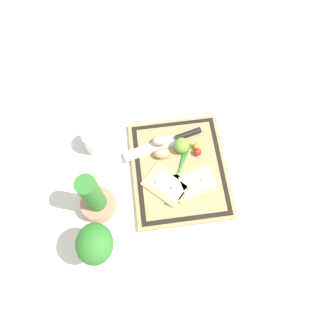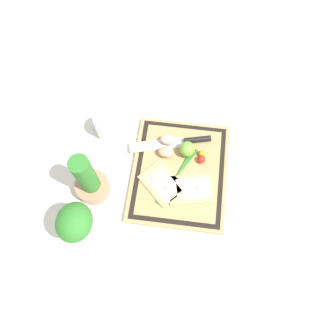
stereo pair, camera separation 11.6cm
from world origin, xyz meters
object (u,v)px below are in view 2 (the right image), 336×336
at_px(knife, 184,141).
at_px(herb_pot, 90,182).
at_px(pizza_slice_near, 191,189).
at_px(cherry_tomato_red, 201,159).
at_px(pizza_slice_far, 162,183).
at_px(lime, 187,149).
at_px(herb_glass, 77,225).
at_px(cherry_tomato_yellow, 202,154).
at_px(egg_brown, 166,152).
at_px(egg_pink, 168,140).
at_px(sauce_jar, 106,126).

bearing_deg(knife, herb_pot, 126.44).
relative_size(pizza_slice_near, cherry_tomato_red, 6.07).
xyz_separation_m(pizza_slice_far, herb_pot, (-0.05, 0.24, 0.06)).
relative_size(knife, cherry_tomato_red, 10.68).
height_order(pizza_slice_near, pizza_slice_far, same).
relative_size(lime, herb_glass, 0.28).
bearing_deg(cherry_tomato_red, pizza_slice_near, 166.78).
bearing_deg(pizza_slice_near, herb_glass, 119.66).
xyz_separation_m(cherry_tomato_red, cherry_tomato_yellow, (0.02, -0.00, -0.00)).
height_order(egg_brown, egg_pink, same).
xyz_separation_m(lime, cherry_tomato_yellow, (-0.00, -0.06, -0.02)).
bearing_deg(egg_pink, herb_glass, 147.35).
xyz_separation_m(herb_pot, herb_glass, (-0.16, -0.00, 0.04)).
distance_m(pizza_slice_near, egg_pink, 0.20).
bearing_deg(pizza_slice_far, egg_pink, -0.24).
distance_m(pizza_slice_near, pizza_slice_far, 0.10).
height_order(egg_brown, cherry_tomato_red, egg_brown).
relative_size(pizza_slice_far, cherry_tomato_red, 6.38).
bearing_deg(egg_brown, egg_pink, -0.95).
xyz_separation_m(pizza_slice_near, sauce_jar, (0.20, 0.34, 0.02)).
distance_m(pizza_slice_far, egg_brown, 0.12).
xyz_separation_m(pizza_slice_near, egg_pink, (0.18, 0.10, 0.01)).
bearing_deg(lime, sauce_jar, 78.94).
relative_size(pizza_slice_far, knife, 0.60).
bearing_deg(egg_pink, herb_pot, 131.61).
xyz_separation_m(herb_pot, sauce_jar, (0.24, -0.00, -0.04)).
xyz_separation_m(pizza_slice_far, cherry_tomato_red, (0.11, -0.13, 0.01)).
distance_m(knife, cherry_tomato_red, 0.10).
height_order(pizza_slice_far, egg_brown, egg_brown).
xyz_separation_m(pizza_slice_near, cherry_tomato_yellow, (0.14, -0.03, 0.01)).
xyz_separation_m(cherry_tomato_yellow, sauce_jar, (0.06, 0.37, 0.01)).
bearing_deg(herb_glass, lime, -42.82).
relative_size(knife, sauce_jar, 3.10).
distance_m(pizza_slice_near, lime, 0.15).
height_order(lime, sauce_jar, sauce_jar).
relative_size(egg_pink, herb_pot, 0.24).
relative_size(pizza_slice_far, egg_brown, 3.06).
height_order(egg_pink, sauce_jar, sauce_jar).
bearing_deg(sauce_jar, herb_glass, -179.61).
distance_m(knife, herb_glass, 0.49).
bearing_deg(pizza_slice_near, egg_brown, 39.66).
bearing_deg(egg_brown, pizza_slice_far, -179.93).
bearing_deg(pizza_slice_near, cherry_tomato_yellow, -11.38).
height_order(egg_pink, lime, lime).
distance_m(knife, egg_pink, 0.06).
relative_size(pizza_slice_near, sauce_jar, 1.76).
xyz_separation_m(egg_brown, egg_pink, (0.05, -0.00, 0.00)).
bearing_deg(herb_glass, egg_pink, -32.65).
xyz_separation_m(egg_pink, lime, (-0.03, -0.07, 0.01)).
bearing_deg(egg_brown, herb_glass, 143.47).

